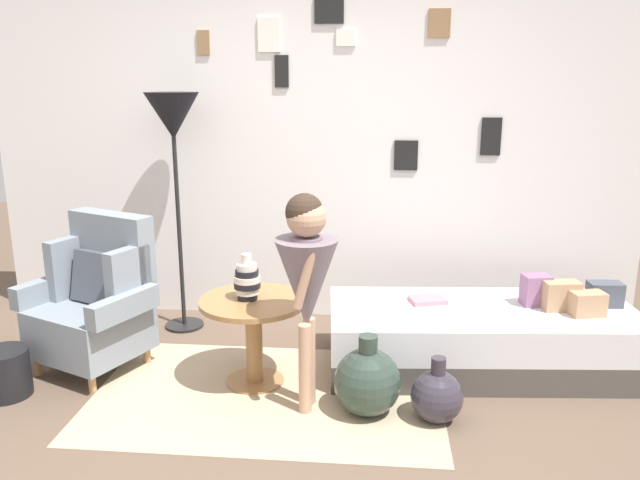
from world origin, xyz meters
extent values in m
plane|color=brown|center=(0.00, 0.00, 0.00)|extent=(12.00, 12.00, 0.00)
cube|color=silver|center=(0.00, 1.95, 1.30)|extent=(4.80, 0.10, 2.60)
cube|color=white|center=(0.24, 1.90, 2.06)|extent=(0.13, 0.02, 0.11)
cube|color=gray|center=(0.24, 1.89, 2.06)|extent=(0.10, 0.01, 0.09)
cube|color=white|center=(-0.30, 1.90, 2.09)|extent=(0.16, 0.02, 0.23)
cube|color=gray|center=(-0.30, 1.89, 2.09)|extent=(0.12, 0.01, 0.18)
cube|color=black|center=(1.28, 1.90, 1.39)|extent=(0.14, 0.02, 0.27)
cube|color=#5C5C58|center=(1.28, 1.89, 1.39)|extent=(0.11, 0.01, 0.21)
cube|color=olive|center=(0.88, 1.90, 2.16)|extent=(0.15, 0.02, 0.19)
cube|color=slate|center=(0.88, 1.89, 2.16)|extent=(0.12, 0.01, 0.15)
cube|color=black|center=(-0.21, 1.90, 1.84)|extent=(0.10, 0.02, 0.22)
cube|color=white|center=(-0.21, 1.89, 1.84)|extent=(0.08, 0.01, 0.17)
cube|color=black|center=(0.69, 1.90, 1.25)|extent=(0.17, 0.02, 0.21)
cube|color=slate|center=(0.69, 1.89, 1.25)|extent=(0.13, 0.01, 0.17)
cube|color=black|center=(0.13, 1.90, 2.25)|extent=(0.20, 0.02, 0.18)
cube|color=silver|center=(0.13, 1.89, 2.25)|extent=(0.16, 0.01, 0.14)
cube|color=olive|center=(-0.77, 1.90, 2.04)|extent=(0.09, 0.02, 0.17)
cube|color=#5C5C55|center=(-0.77, 1.89, 2.04)|extent=(0.07, 0.01, 0.13)
cube|color=tan|center=(-0.13, 0.59, 0.01)|extent=(2.01, 1.28, 0.01)
cylinder|color=tan|center=(-1.59, 0.72, 0.06)|extent=(0.04, 0.04, 0.12)
cylinder|color=tan|center=(-1.15, 0.53, 0.06)|extent=(0.04, 0.04, 0.12)
cylinder|color=tan|center=(-1.41, 1.13, 0.06)|extent=(0.04, 0.04, 0.12)
cylinder|color=tan|center=(-0.97, 0.94, 0.06)|extent=(0.04, 0.04, 0.12)
cube|color=gray|center=(-1.28, 0.83, 0.27)|extent=(0.78, 0.75, 0.30)
cube|color=gray|center=(-1.19, 1.04, 0.70)|extent=(0.61, 0.37, 0.55)
cube|color=gray|center=(-1.48, 1.02, 0.61)|extent=(0.20, 0.31, 0.39)
cube|color=gray|center=(-1.00, 0.81, 0.61)|extent=(0.20, 0.31, 0.39)
cube|color=gray|center=(-1.59, 0.94, 0.49)|extent=(0.29, 0.50, 0.14)
cube|color=gray|center=(-0.99, 0.68, 0.49)|extent=(0.29, 0.50, 0.14)
cube|color=#474C56|center=(-1.24, 0.92, 0.58)|extent=(0.40, 0.30, 0.33)
cube|color=#4C4742|center=(1.16, 1.08, 0.09)|extent=(1.96, 0.94, 0.18)
cube|color=silver|center=(1.16, 1.08, 0.29)|extent=(1.96, 0.94, 0.22)
cube|color=#474C56|center=(1.92, 1.20, 0.48)|extent=(0.21, 0.13, 0.15)
cube|color=tan|center=(1.76, 1.01, 0.47)|extent=(0.22, 0.16, 0.15)
cube|color=tan|center=(1.63, 1.10, 0.49)|extent=(0.23, 0.15, 0.18)
cube|color=gray|center=(1.50, 1.17, 0.50)|extent=(0.19, 0.15, 0.20)
cylinder|color=#9E7042|center=(-0.23, 0.74, 0.01)|extent=(0.35, 0.35, 0.02)
cylinder|color=#9E7042|center=(-0.23, 0.74, 0.26)|extent=(0.10, 0.10, 0.49)
cylinder|color=#9E7042|center=(-0.23, 0.74, 0.52)|extent=(0.63, 0.63, 0.03)
cylinder|color=black|center=(-0.26, 0.74, 0.55)|extent=(0.12, 0.12, 0.04)
cylinder|color=silver|center=(-0.26, 0.74, 0.59)|extent=(0.14, 0.14, 0.04)
cylinder|color=black|center=(-0.26, 0.74, 0.63)|extent=(0.16, 0.16, 0.04)
cylinder|color=silver|center=(-0.26, 0.74, 0.66)|extent=(0.16, 0.16, 0.04)
cylinder|color=black|center=(-0.26, 0.74, 0.70)|extent=(0.14, 0.14, 0.04)
cylinder|color=silver|center=(-0.26, 0.74, 0.73)|extent=(0.12, 0.12, 0.04)
cylinder|color=silver|center=(-0.26, 0.74, 0.78)|extent=(0.06, 0.06, 0.06)
cylinder|color=black|center=(-0.92, 1.57, 0.01)|extent=(0.28, 0.28, 0.02)
cylinder|color=black|center=(-0.92, 1.57, 0.82)|extent=(0.03, 0.03, 1.60)
cone|color=black|center=(-0.92, 1.57, 1.54)|extent=(0.37, 0.37, 0.32)
cylinder|color=tan|center=(0.12, 0.41, 0.26)|extent=(0.07, 0.07, 0.52)
cylinder|color=tan|center=(0.13, 0.51, 0.26)|extent=(0.07, 0.07, 0.52)
cone|color=slate|center=(0.12, 0.46, 0.73)|extent=(0.34, 0.34, 0.49)
cylinder|color=slate|center=(0.12, 0.46, 0.90)|extent=(0.17, 0.17, 0.19)
cylinder|color=tan|center=(0.13, 0.34, 0.80)|extent=(0.14, 0.07, 0.33)
cylinder|color=tan|center=(0.16, 0.58, 0.80)|extent=(0.14, 0.07, 0.33)
sphere|color=tan|center=(0.12, 0.46, 1.10)|extent=(0.21, 0.21, 0.21)
sphere|color=#38281E|center=(0.11, 0.47, 1.12)|extent=(0.20, 0.20, 0.20)
cube|color=#C97A8A|center=(0.82, 1.16, 0.42)|extent=(0.25, 0.21, 0.03)
sphere|color=#2D3D33|center=(0.46, 0.45, 0.19)|extent=(0.37, 0.37, 0.37)
cylinder|color=#2D3D33|center=(0.46, 0.45, 0.41)|extent=(0.10, 0.10, 0.09)
sphere|color=#332D38|center=(0.83, 0.40, 0.14)|extent=(0.28, 0.28, 0.28)
cylinder|color=#332D38|center=(0.83, 0.40, 0.32)|extent=(0.08, 0.08, 0.09)
cylinder|color=black|center=(-1.63, 0.46, 0.14)|extent=(0.28, 0.28, 0.28)
camera|label=1|loc=(0.48, -2.68, 1.80)|focal=35.30mm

